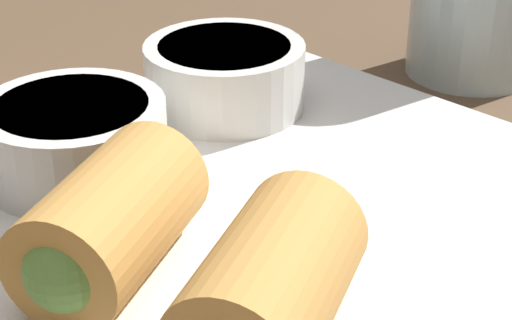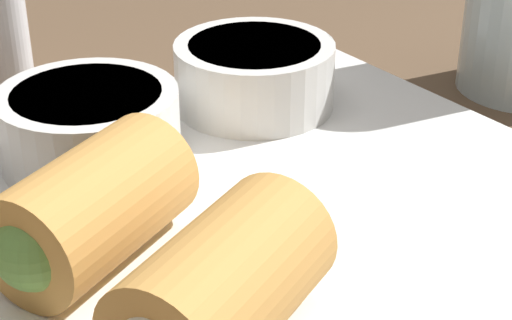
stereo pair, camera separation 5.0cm
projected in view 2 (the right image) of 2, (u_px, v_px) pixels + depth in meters
table_surface at (269, 284)px, 34.43cm from camera, size 180.00×140.00×2.00cm
serving_plate at (256, 212)px, 35.93cm from camera, size 27.44×25.72×1.50cm
roll_front_left at (216, 293)px, 26.33cm from camera, size 8.51×6.98×4.38cm
roll_front_right at (85, 213)px, 30.38cm from camera, size 8.52×7.06×4.38cm
dipping_bowl_near at (89, 123)px, 37.56cm from camera, size 7.99×7.99×3.31cm
dipping_bowl_far at (254, 72)px, 42.62cm from camera, size 7.99×7.99×3.31cm
salt_shaker at (6, 26)px, 47.14cm from camera, size 2.41×2.41×7.49cm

